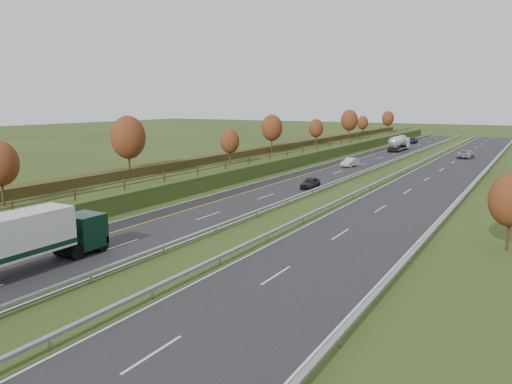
# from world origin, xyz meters

# --- Properties ---
(ground) EXTENTS (400.00, 400.00, 0.00)m
(ground) POSITION_xyz_m (8.00, 55.00, 0.00)
(ground) COLOR #2D4117
(ground) RESTS_ON ground
(near_carriageway) EXTENTS (10.50, 200.00, 0.04)m
(near_carriageway) POSITION_xyz_m (0.00, 60.00, 0.02)
(near_carriageway) COLOR black
(near_carriageway) RESTS_ON ground
(far_carriageway) EXTENTS (10.50, 200.00, 0.04)m
(far_carriageway) POSITION_xyz_m (16.50, 60.00, 0.02)
(far_carriageway) COLOR black
(far_carriageway) RESTS_ON ground
(hard_shoulder) EXTENTS (3.00, 200.00, 0.04)m
(hard_shoulder) POSITION_xyz_m (-3.75, 60.00, 0.02)
(hard_shoulder) COLOR black
(hard_shoulder) RESTS_ON ground
(lane_markings) EXTENTS (26.75, 200.00, 0.01)m
(lane_markings) POSITION_xyz_m (6.40, 59.88, 0.05)
(lane_markings) COLOR silver
(lane_markings) RESTS_ON near_carriageway
(embankment_left) EXTENTS (12.00, 200.00, 2.00)m
(embankment_left) POSITION_xyz_m (-13.00, 60.00, 1.00)
(embankment_left) COLOR #2D4117
(embankment_left) RESTS_ON ground
(hedge_left) EXTENTS (2.20, 180.00, 1.10)m
(hedge_left) POSITION_xyz_m (-15.00, 60.00, 2.55)
(hedge_left) COLOR #323114
(hedge_left) RESTS_ON embankment_left
(fence_left) EXTENTS (0.12, 189.06, 1.20)m
(fence_left) POSITION_xyz_m (-8.50, 59.59, 2.73)
(fence_left) COLOR #422B19
(fence_left) RESTS_ON embankment_left
(median_barrier_near) EXTENTS (0.32, 200.00, 0.71)m
(median_barrier_near) POSITION_xyz_m (5.70, 60.00, 0.61)
(median_barrier_near) COLOR #979AA0
(median_barrier_near) RESTS_ON ground
(median_barrier_far) EXTENTS (0.32, 200.00, 0.71)m
(median_barrier_far) POSITION_xyz_m (10.80, 60.00, 0.61)
(median_barrier_far) COLOR #979AA0
(median_barrier_far) RESTS_ON ground
(outer_barrier_far) EXTENTS (0.32, 200.00, 0.71)m
(outer_barrier_far) POSITION_xyz_m (22.30, 60.00, 0.62)
(outer_barrier_far) COLOR #979AA0
(outer_barrier_far) RESTS_ON ground
(trees_left) EXTENTS (6.64, 164.30, 7.66)m
(trees_left) POSITION_xyz_m (-12.64, 56.63, 6.37)
(trees_left) COLOR #2D2116
(trees_left) RESTS_ON embankment_left
(road_tanker) EXTENTS (2.40, 11.22, 3.46)m
(road_tanker) POSITION_xyz_m (0.52, 100.68, 1.86)
(road_tanker) COLOR silver
(road_tanker) RESTS_ON near_carriageway
(car_dark_near) EXTENTS (2.01, 4.37, 1.45)m
(car_dark_near) POSITION_xyz_m (3.53, 43.02, 0.76)
(car_dark_near) COLOR black
(car_dark_near) RESTS_ON near_carriageway
(car_silver_mid) EXTENTS (2.13, 4.79, 1.53)m
(car_silver_mid) POSITION_xyz_m (0.54, 67.04, 0.80)
(car_silver_mid) COLOR #BBBABF
(car_silver_mid) RESTS_ON near_carriageway
(car_small_far) EXTENTS (2.33, 5.56, 1.60)m
(car_small_far) POSITION_xyz_m (-1.60, 123.29, 0.84)
(car_small_far) COLOR #131B3D
(car_small_far) RESTS_ON near_carriageway
(car_oncoming) EXTENTS (2.91, 5.96, 1.63)m
(car_oncoming) POSITION_xyz_m (16.21, 92.16, 0.86)
(car_oncoming) COLOR #9C9CA0
(car_oncoming) RESTS_ON far_carriageway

